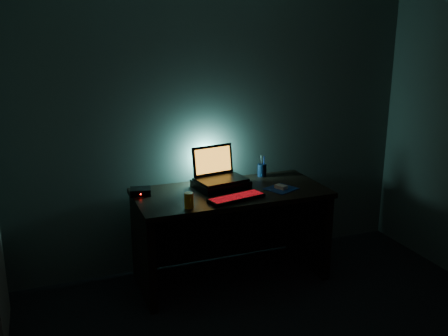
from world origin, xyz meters
name	(u,v)px	position (x,y,z in m)	size (l,w,h in m)	color
room	(359,192)	(0.00, 0.00, 1.25)	(3.50, 4.00, 2.50)	black
desk	(228,219)	(0.00, 1.67, 0.49)	(1.50, 0.70, 0.75)	black
riser	(221,184)	(-0.05, 1.72, 0.78)	(0.40, 0.30, 0.06)	black
laptop	(218,172)	(-0.06, 1.77, 0.87)	(0.42, 0.34, 0.26)	black
keyboard	(236,198)	(-0.04, 1.41, 0.76)	(0.45, 0.23, 0.03)	black
mousepad	(281,189)	(0.39, 1.52, 0.75)	(0.22, 0.20, 0.00)	navy
mouse	(281,187)	(0.39, 1.52, 0.77)	(0.06, 0.09, 0.03)	#97959B
pen_cup	(262,170)	(0.39, 1.89, 0.80)	(0.08, 0.08, 0.11)	black
juice_glass	(189,200)	(-0.42, 1.37, 0.81)	(0.07, 0.07, 0.11)	orange
router	(141,192)	(-0.68, 1.77, 0.78)	(0.17, 0.15, 0.05)	black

